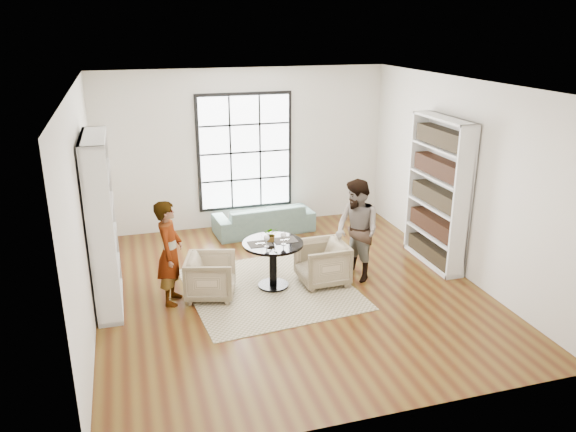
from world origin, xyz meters
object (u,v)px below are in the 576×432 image
object	(u,v)px
armchair_right	(322,263)
flower_centerpiece	(271,234)
wine_glass_left	(267,238)
person_left	(170,253)
person_right	(357,231)
pedestal_table	(273,255)
armchair_left	(211,276)
wine_glass_right	(283,236)
sofa	(264,218)

from	to	relation	value
armchair_right	flower_centerpiece	size ratio (longest dim) A/B	3.13
armchair_right	wine_glass_left	size ratio (longest dim) A/B	3.88
person_left	person_right	size ratio (longest dim) A/B	0.96
armchair_right	wine_glass_left	xyz separation A→B (m)	(-0.88, -0.06, 0.52)
pedestal_table	person_right	distance (m)	1.33
armchair_left	wine_glass_right	world-z (taller)	wine_glass_right
person_left	wine_glass_right	distance (m)	1.62
person_left	flower_centerpiece	xyz separation A→B (m)	(1.48, 0.09, 0.08)
person_right	wine_glass_left	bearing A→B (deg)	-103.58
sofa	wine_glass_left	distance (m)	2.57
pedestal_table	wine_glass_right	xyz separation A→B (m)	(0.13, -0.12, 0.33)
sofa	person_left	bearing A→B (deg)	46.02
armchair_right	pedestal_table	bearing A→B (deg)	-96.77
armchair_right	wine_glass_right	distance (m)	0.82
sofa	flower_centerpiece	size ratio (longest dim) A/B	8.09
wine_glass_left	wine_glass_right	bearing A→B (deg)	3.48
pedestal_table	armchair_left	world-z (taller)	pedestal_table
wine_glass_right	flower_centerpiece	distance (m)	0.21
sofa	armchair_right	xyz separation A→B (m)	(0.31, -2.37, 0.06)
wine_glass_left	person_right	bearing A→B (deg)	2.52
sofa	armchair_right	world-z (taller)	armchair_right
flower_centerpiece	pedestal_table	bearing A→B (deg)	-68.12
pedestal_table	armchair_left	bearing A→B (deg)	-177.01
sofa	armchair_left	distance (m)	2.72
pedestal_table	person_right	size ratio (longest dim) A/B	0.57
armchair_left	person_left	bearing A→B (deg)	105.58
armchair_left	person_left	xyz separation A→B (m)	(-0.55, -0.00, 0.44)
person_right	flower_centerpiece	xyz separation A→B (m)	(-1.31, 0.11, 0.05)
pedestal_table	sofa	bearing A→B (deg)	79.29
pedestal_table	person_left	distance (m)	1.51
armchair_right	person_right	bearing A→B (deg)	88.82
armchair_right	wine_glass_left	world-z (taller)	wine_glass_left
person_left	wine_glass_right	world-z (taller)	person_left
pedestal_table	flower_centerpiece	world-z (taller)	flower_centerpiece
wine_glass_left	flower_centerpiece	size ratio (longest dim) A/B	0.81
pedestal_table	wine_glass_left	distance (m)	0.38
pedestal_table	person_left	world-z (taller)	person_left
wine_glass_left	wine_glass_right	size ratio (longest dim) A/B	0.96
person_left	wine_glass_left	world-z (taller)	person_left
wine_glass_left	wine_glass_right	world-z (taller)	wine_glass_right
armchair_right	flower_centerpiece	world-z (taller)	flower_centerpiece
person_left	flower_centerpiece	world-z (taller)	person_left
wine_glass_right	person_right	bearing A→B (deg)	2.31
armchair_right	person_left	xyz separation A→B (m)	(-2.24, 0.02, 0.42)
wine_glass_left	person_left	bearing A→B (deg)	176.34
person_right	flower_centerpiece	bearing A→B (deg)	-110.90
person_right	flower_centerpiece	distance (m)	1.32
armchair_right	flower_centerpiece	xyz separation A→B (m)	(-0.76, 0.11, 0.51)
pedestal_table	wine_glass_right	distance (m)	0.38
armchair_left	armchair_right	xyz separation A→B (m)	(1.69, -0.02, 0.01)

